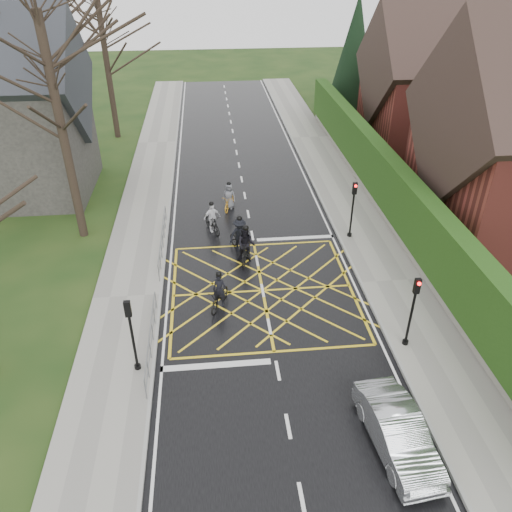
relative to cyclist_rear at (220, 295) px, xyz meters
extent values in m
plane|color=black|center=(1.95, 0.93, -0.56)|extent=(120.00, 120.00, 0.00)
cube|color=black|center=(1.95, 0.93, -0.56)|extent=(9.00, 80.00, 0.01)
cube|color=gray|center=(7.95, 0.93, -0.49)|extent=(3.00, 80.00, 0.15)
cube|color=gray|center=(-4.05, 0.93, -0.49)|extent=(3.00, 80.00, 0.15)
cube|color=slate|center=(9.70, 6.93, -0.21)|extent=(0.50, 38.00, 0.70)
cube|color=#1D3C10|center=(9.70, 6.93, 1.54)|extent=(0.90, 38.00, 2.80)
cube|color=maroon|center=(16.70, 18.93, 2.44)|extent=(9.00, 8.00, 6.00)
cube|color=#30221C|center=(16.70, 18.93, 5.34)|extent=(9.80, 8.80, 8.80)
cube|color=maroon|center=(19.40, 18.93, 7.94)|extent=(0.70, 0.70, 1.60)
cylinder|color=black|center=(12.70, 26.93, 0.04)|extent=(0.50, 0.50, 1.20)
cone|color=black|center=(12.70, 26.93, 4.44)|extent=(4.60, 4.60, 10.00)
cube|color=#2D2B28|center=(-11.55, 12.93, 2.94)|extent=(8.00, 7.00, 7.00)
cylinder|color=black|center=(-7.05, 6.93, 4.94)|extent=(0.44, 0.44, 11.00)
cylinder|color=black|center=(-8.05, 14.93, 5.44)|extent=(0.44, 0.44, 12.00)
cylinder|color=black|center=(-7.35, 22.93, 4.44)|extent=(0.44, 0.44, 10.00)
cylinder|color=slate|center=(-2.70, -2.57, 0.44)|extent=(0.05, 5.00, 0.05)
cylinder|color=slate|center=(-2.70, -2.57, -0.01)|extent=(0.04, 5.00, 0.04)
cylinder|color=slate|center=(-2.70, -5.07, -0.06)|extent=(0.04, 0.04, 1.00)
cylinder|color=slate|center=(-2.70, -0.07, -0.06)|extent=(0.04, 0.04, 1.00)
cylinder|color=slate|center=(-2.70, 4.93, 0.44)|extent=(0.05, 6.00, 0.05)
cylinder|color=slate|center=(-2.70, 4.93, -0.01)|extent=(0.04, 6.00, 0.04)
cylinder|color=slate|center=(-2.70, 1.93, -0.06)|extent=(0.04, 0.04, 1.00)
cylinder|color=slate|center=(-2.70, 7.93, -0.06)|extent=(0.04, 0.04, 1.00)
cylinder|color=black|center=(7.05, 5.13, 0.94)|extent=(0.10, 0.10, 3.00)
cylinder|color=black|center=(7.05, 5.13, -0.41)|extent=(0.24, 0.24, 0.30)
cube|color=black|center=(7.05, 5.13, 2.34)|extent=(0.22, 0.16, 0.62)
sphere|color=#FF0C0C|center=(7.05, 5.01, 2.52)|extent=(0.14, 0.14, 0.14)
cylinder|color=black|center=(7.05, -3.27, 0.94)|extent=(0.10, 0.10, 3.00)
cylinder|color=black|center=(7.05, -3.27, -0.41)|extent=(0.24, 0.24, 0.30)
cube|color=black|center=(7.05, -3.27, 2.34)|extent=(0.22, 0.16, 0.62)
sphere|color=#FF0C0C|center=(7.05, -3.39, 2.52)|extent=(0.14, 0.14, 0.14)
cylinder|color=black|center=(-3.15, -3.57, 0.94)|extent=(0.10, 0.10, 3.00)
cylinder|color=black|center=(-3.15, -3.57, -0.41)|extent=(0.24, 0.24, 0.30)
cube|color=black|center=(-3.15, -3.57, 2.34)|extent=(0.22, 0.16, 0.62)
sphere|color=#FF0C0C|center=(-3.15, -3.45, 2.52)|extent=(0.14, 0.14, 0.14)
imported|color=black|center=(0.00, -0.03, -0.09)|extent=(1.30, 1.89, 0.94)
imported|color=black|center=(0.00, 0.07, 0.23)|extent=(0.69, 0.59, 1.60)
sphere|color=black|center=(0.00, 0.07, 1.05)|extent=(0.25, 0.25, 0.25)
imported|color=black|center=(1.42, 3.40, 0.03)|extent=(1.05, 2.06, 1.19)
imported|color=black|center=(1.42, 3.50, 0.35)|extent=(1.04, 0.90, 1.83)
sphere|color=black|center=(1.42, 3.50, 1.28)|extent=(0.29, 0.29, 0.29)
imported|color=black|center=(1.19, 4.40, -0.03)|extent=(1.47, 2.15, 1.07)
imported|color=black|center=(1.19, 4.50, 0.34)|extent=(1.35, 1.09, 1.82)
sphere|color=black|center=(1.19, 4.50, 1.27)|extent=(0.29, 0.29, 0.29)
imported|color=black|center=(-0.14, 6.55, -0.03)|extent=(1.16, 1.83, 1.07)
imported|color=white|center=(-0.14, 6.65, 0.25)|extent=(1.04, 0.74, 1.63)
sphere|color=black|center=(-0.14, 6.65, 1.09)|extent=(0.26, 0.26, 0.26)
imported|color=#BA7B16|center=(0.92, 9.22, -0.11)|extent=(1.12, 1.83, 0.91)
imported|color=#5A5B62|center=(0.92, 9.32, 0.20)|extent=(0.87, 0.70, 1.54)
sphere|color=black|center=(0.92, 9.32, 0.99)|extent=(0.24, 0.24, 0.24)
imported|color=#B1B5B9|center=(5.15, -7.64, 0.10)|extent=(1.83, 4.16, 1.33)
camera|label=1|loc=(-0.16, -17.16, 12.81)|focal=35.00mm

